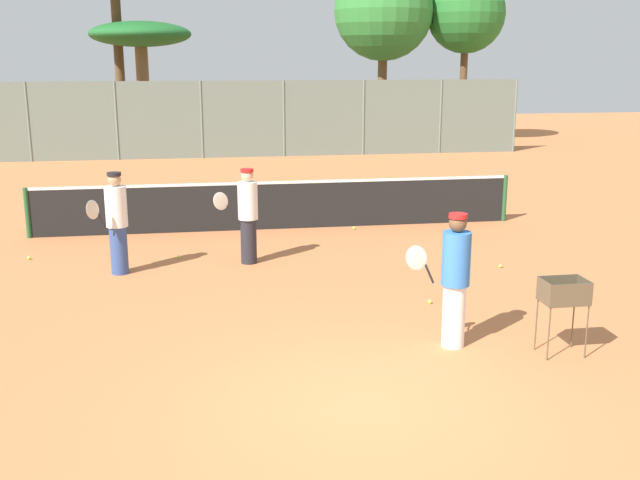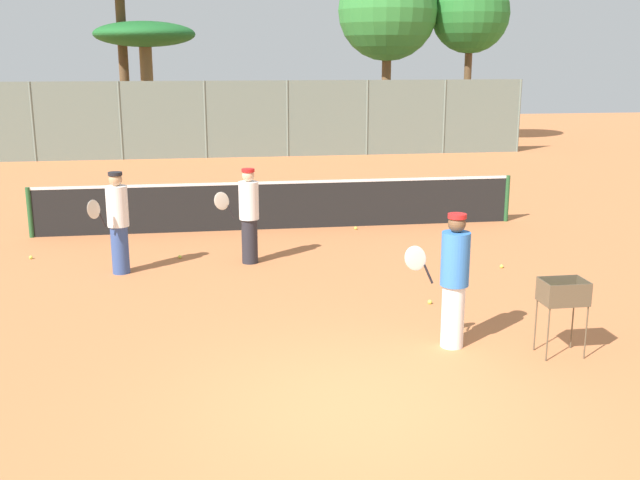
{
  "view_description": "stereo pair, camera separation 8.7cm",
  "coord_description": "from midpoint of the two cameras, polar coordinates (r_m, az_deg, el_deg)",
  "views": [
    {
      "loc": [
        -1.65,
        -7.3,
        3.74
      ],
      "look_at": [
        0.11,
        3.65,
        1.0
      ],
      "focal_mm": 42.0,
      "sensor_mm": 36.0,
      "label": 1
    },
    {
      "loc": [
        -1.57,
        -7.32,
        3.74
      ],
      "look_at": [
        0.11,
        3.65,
        1.0
      ],
      "focal_mm": 42.0,
      "sensor_mm": 36.0,
      "label": 2
    }
  ],
  "objects": [
    {
      "name": "parked_car",
      "position": [
        33.9,
        4.55,
        8.62
      ],
      "size": [
        4.2,
        1.7,
        1.6
      ],
      "color": "#3F4C8C",
      "rests_on": "ground_plane"
    },
    {
      "name": "player_yellow_shirt",
      "position": [
        13.47,
        -15.41,
        1.34
      ],
      "size": [
        0.65,
        0.79,
        1.8
      ],
      "rotation": [
        0.0,
        0.0,
        4.06
      ],
      "color": "#334C8C",
      "rests_on": "ground_plane"
    },
    {
      "name": "back_fence",
      "position": [
        28.49,
        -5.96,
        9.13
      ],
      "size": [
        21.59,
        0.08,
        2.84
      ],
      "color": "slate",
      "rests_on": "ground_plane"
    },
    {
      "name": "tree_1",
      "position": [
        33.98,
        11.0,
        16.52
      ],
      "size": [
        3.34,
        3.34,
        7.16
      ],
      "color": "brown",
      "rests_on": "ground_plane"
    },
    {
      "name": "ball_cart",
      "position": [
        9.97,
        17.84,
        -4.19
      ],
      "size": [
        0.56,
        0.41,
        1.0
      ],
      "color": "brown",
      "rests_on": "ground_plane"
    },
    {
      "name": "tennis_ball_2",
      "position": [
        16.56,
        2.45,
        0.92
      ],
      "size": [
        0.07,
        0.07,
        0.07
      ],
      "primitive_type": "sphere",
      "color": "#D1E54C",
      "rests_on": "ground_plane"
    },
    {
      "name": "tennis_ball_4",
      "position": [
        14.41,
        -10.89,
        -1.28
      ],
      "size": [
        0.07,
        0.07,
        0.07
      ],
      "primitive_type": "sphere",
      "color": "#D1E54C",
      "rests_on": "ground_plane"
    },
    {
      "name": "player_white_outfit",
      "position": [
        9.85,
        9.98,
        -2.92
      ],
      "size": [
        0.93,
        0.37,
        1.79
      ],
      "rotation": [
        0.0,
        0.0,
        3.23
      ],
      "color": "white",
      "rests_on": "ground_plane"
    },
    {
      "name": "tennis_ball_1",
      "position": [
        13.94,
        13.41,
        -1.93
      ],
      "size": [
        0.07,
        0.07,
        0.07
      ],
      "primitive_type": "sphere",
      "color": "#D1E54C",
      "rests_on": "ground_plane"
    },
    {
      "name": "ground_plane",
      "position": [
        8.37,
        2.99,
        -12.69
      ],
      "size": [
        80.0,
        80.0,
        0.0
      ],
      "primitive_type": "plane",
      "color": "#C67242"
    },
    {
      "name": "tennis_net",
      "position": [
        16.51,
        -3.39,
        2.74
      ],
      "size": [
        10.64,
        0.1,
        1.07
      ],
      "color": "#26592D",
      "rests_on": "ground_plane"
    },
    {
      "name": "tennis_ball_0",
      "position": [
        11.74,
        8.15,
        -4.67
      ],
      "size": [
        0.07,
        0.07,
        0.07
      ],
      "primitive_type": "sphere",
      "color": "#D1E54C",
      "rests_on": "ground_plane"
    },
    {
      "name": "tennis_ball_3",
      "position": [
        15.14,
        -21.45,
        -1.28
      ],
      "size": [
        0.07,
        0.07,
        0.07
      ],
      "primitive_type": "sphere",
      "color": "#D1E54C",
      "rests_on": "ground_plane"
    },
    {
      "name": "player_red_cap",
      "position": [
        13.73,
        -5.72,
        1.93
      ],
      "size": [
        0.86,
        0.5,
        1.76
      ],
      "rotation": [
        0.0,
        0.0,
        3.56
      ],
      "color": "#26262D",
      "rests_on": "ground_plane"
    },
    {
      "name": "tree_2",
      "position": [
        32.28,
        -13.59,
        14.75
      ],
      "size": [
        4.1,
        4.1,
        5.1
      ],
      "color": "brown",
      "rests_on": "ground_plane"
    },
    {
      "name": "tree_0",
      "position": [
        33.12,
        4.79,
        16.99
      ],
      "size": [
        4.2,
        4.2,
        7.7
      ],
      "color": "brown",
      "rests_on": "ground_plane"
    }
  ]
}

